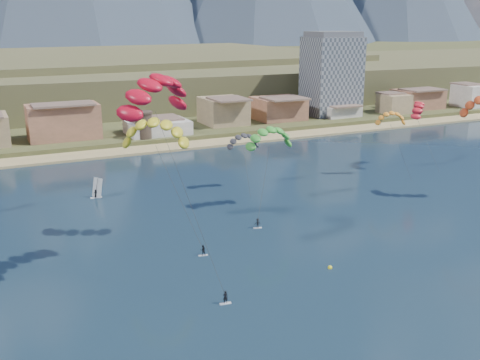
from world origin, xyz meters
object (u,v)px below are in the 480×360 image
Objects in this scene: kitesurfer_red at (154,88)px; watchtower at (144,125)px; kitesurfer_yellow at (155,128)px; buoy at (330,268)px; apartment_tower at (331,74)px; kitesurfer_green at (270,135)px; windsurfer at (96,192)px.

watchtower is at bearing 75.47° from kitesurfer_red.
buoy is at bearing -50.22° from kitesurfer_yellow.
kitesurfer_yellow is (-99.92, -92.64, 2.55)m from apartment_tower.
watchtower is 103.83m from buoy.
kitesurfer_green is 41.60m from windsurfer.
apartment_tower is at bearing 42.83° from kitesurfer_yellow.
apartment_tower reaches higher than buoy.
apartment_tower is 0.96× the size of kitesurfer_red.
kitesurfer_green is at bearing 35.34° from kitesurfer_red.
kitesurfer_yellow reaches higher than buoy.
apartment_tower is 1.60× the size of kitesurfer_green.
watchtower is at bearing 90.50° from buoy.
apartment_tower is at bearing 49.55° from kitesurfer_green.
kitesurfer_red is at bearing 159.78° from buoy.
kitesurfer_green reaches higher than windsurfer.
windsurfer is at bearing -117.11° from watchtower.
apartment_tower is at bearing 31.17° from windsurfer.
watchtower is at bearing -170.07° from apartment_tower.
kitesurfer_yellow is at bearing -79.03° from windsurfer.
windsurfer is 6.14× the size of buoy.
kitesurfer_red reaches higher than buoy.
kitesurfer_red is at bearing -133.96° from apartment_tower.
windsurfer is 59.97m from buoy.
apartment_tower is 142.86m from buoy.
kitesurfer_red is at bearing -88.63° from windsurfer.
kitesurfer_green is 27.21× the size of buoy.
apartment_tower is 82.02m from watchtower.
watchtower is (-80.00, -14.00, -11.45)m from apartment_tower.
kitesurfer_red is 1.67× the size of kitesurfer_green.
kitesurfer_red is at bearing -106.09° from kitesurfer_yellow.
kitesurfer_green is (-73.82, -86.60, -1.97)m from apartment_tower.
kitesurfer_yellow reaches higher than kitesurfer_green.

